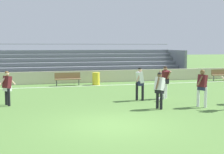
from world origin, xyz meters
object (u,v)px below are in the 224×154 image
object	(u,v)px
bleacher_stand	(27,64)
player_dark_wide_right	(165,79)
player_white_on_ball	(159,87)
bench_near_bin	(222,74)
soccer_ball	(159,99)
trash_bin	(96,79)
bench_near_wall_gap	(68,78)
player_dark_wide_left	(202,85)
player_dark_challenging	(7,85)
player_white_trailing_run	(140,81)

from	to	relation	value
bleacher_stand	player_dark_wide_right	bearing A→B (deg)	-58.15
player_dark_wide_right	player_white_on_ball	distance (m)	2.80
bench_near_bin	soccer_ball	size ratio (longest dim) A/B	8.18
bench_near_bin	trash_bin	bearing A→B (deg)	-179.22
bleacher_stand	bench_near_wall_gap	bearing A→B (deg)	-58.40
player_dark_wide_left	soccer_ball	distance (m)	2.42
bench_near_wall_gap	player_white_on_ball	world-z (taller)	player_white_on_ball
trash_bin	player_dark_challenging	distance (m)	8.65
bench_near_wall_gap	player_dark_wide_left	size ratio (longest dim) A/B	1.05
player_dark_wide_left	soccer_ball	xyz separation A→B (m)	(-1.32, 1.81, -0.91)
player_dark_wide_right	player_dark_wide_left	size ratio (longest dim) A/B	1.01
player_white_trailing_run	player_white_on_ball	bearing A→B (deg)	-87.84
bench_near_bin	player_white_trailing_run	bearing A→B (deg)	-143.62
player_dark_wide_left	player_dark_challenging	bearing A→B (deg)	162.55
trash_bin	player_white_on_ball	bearing A→B (deg)	-84.38
bench_near_wall_gap	trash_bin	size ratio (longest dim) A/B	2.02
player_dark_wide_right	player_white_on_ball	world-z (taller)	player_dark_wide_right
bleacher_stand	player_dark_challenging	distance (m)	11.24
bench_near_wall_gap	soccer_ball	xyz separation A→B (m)	(3.61, -7.58, -0.44)
trash_bin	player_dark_wide_right	distance (m)	7.10
player_white_on_ball	bleacher_stand	bearing A→B (deg)	112.35
bench_near_bin	bench_near_wall_gap	world-z (taller)	same
bench_near_bin	soccer_ball	distance (m)	11.56
bench_near_wall_gap	player_white_on_ball	xyz separation A→B (m)	(2.90, -9.28, 0.42)
trash_bin	player_dark_wide_right	xyz separation A→B (m)	(2.28, -6.70, 0.58)
bench_near_wall_gap	trash_bin	distance (m)	2.01
trash_bin	player_dark_wide_right	bearing A→B (deg)	-71.22
bleacher_stand	bench_near_wall_gap	distance (m)	5.33
player_white_on_ball	soccer_ball	distance (m)	2.03
trash_bin	bench_near_bin	bearing A→B (deg)	0.78
player_dark_wide_right	player_dark_challenging	distance (m)	7.89
player_dark_wide_right	player_white_trailing_run	world-z (taller)	player_dark_wide_right
player_dark_wide_right	soccer_ball	distance (m)	1.35
bench_near_bin	player_dark_wide_left	world-z (taller)	player_dark_wide_left
bench_near_wall_gap	trash_bin	world-z (taller)	bench_near_wall_gap
player_white_on_ball	player_dark_wide_left	xyz separation A→B (m)	(2.03, -0.11, 0.06)
bench_near_bin	player_dark_wide_right	bearing A→B (deg)	-139.63
trash_bin	player_white_trailing_run	bearing A→B (deg)	-83.24
player_dark_challenging	player_dark_wide_left	world-z (taller)	player_dark_wide_left
soccer_ball	player_dark_challenging	bearing A→B (deg)	173.07
bleacher_stand	soccer_ball	distance (m)	13.71
bench_near_wall_gap	player_dark_challenging	world-z (taller)	player_dark_challenging
player_dark_wide_right	player_dark_wide_left	xyz separation A→B (m)	(0.65, -2.55, -0.01)
bench_near_bin	player_dark_wide_right	distance (m)	10.58
player_white_trailing_run	player_dark_wide_left	xyz separation A→B (m)	(2.12, -2.38, 0.01)
bleacher_stand	bench_near_bin	distance (m)	15.77
bench_near_bin	soccer_ball	xyz separation A→B (m)	(-8.72, -7.58, -0.44)
trash_bin	player_white_trailing_run	xyz separation A→B (m)	(0.81, -6.87, 0.56)
bench_near_wall_gap	soccer_ball	distance (m)	8.41
bench_near_bin	trash_bin	xyz separation A→B (m)	(-10.33, -0.14, -0.10)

